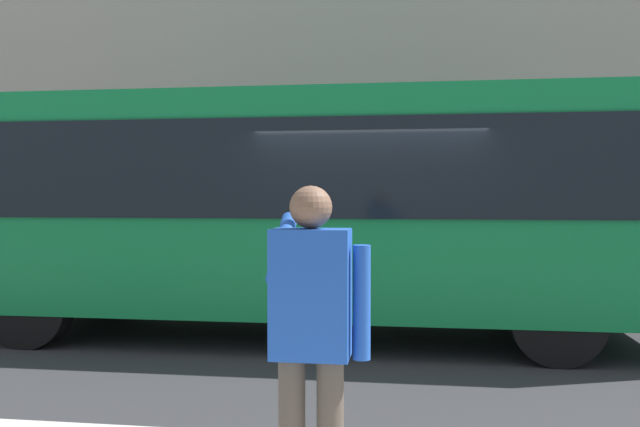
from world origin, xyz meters
The scene contains 4 objects.
ground_plane centered at (0.00, 0.00, 0.00)m, with size 60.00×60.00×0.00m, color #2B2B2D.
building_facade_far centered at (-0.02, -6.80, 5.99)m, with size 28.00×1.55×12.00m.
red_bus centered at (1.04, -0.35, 1.68)m, with size 9.05×2.54×3.08m.
pedestrian_photographer centered at (0.04, 4.63, 1.14)m, with size 0.53×0.52×1.70m.
Camera 1 is at (-0.48, 7.94, 1.80)m, focal length 37.03 mm.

